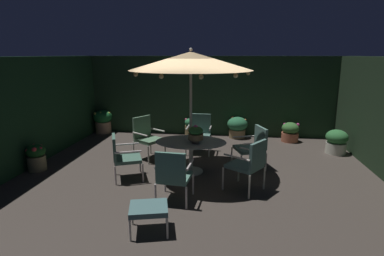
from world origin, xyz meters
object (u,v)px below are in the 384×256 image
at_px(patio_chair_east, 146,135).
at_px(patio_chair_northeast, 199,131).
at_px(potted_plant_back_left, 36,157).
at_px(centerpiece_planter, 196,133).
at_px(potted_plant_right_near, 190,126).
at_px(potted_plant_left_near, 290,132).
at_px(potted_plant_front_corner, 237,127).
at_px(patio_chair_south, 173,174).
at_px(patio_chair_north, 253,145).
at_px(patio_dining_table, 191,147).
at_px(ottoman_footrest, 149,209).
at_px(patio_umbrella, 191,61).
at_px(patio_chair_southwest, 249,162).
at_px(potted_plant_right_far, 103,120).
at_px(potted_plant_back_center, 336,141).
at_px(patio_chair_southeast, 123,154).

bearing_deg(patio_chair_east, patio_chair_northeast, 27.99).
bearing_deg(potted_plant_back_left, patio_chair_east, 27.05).
distance_m(centerpiece_planter, potted_plant_right_near, 3.38).
distance_m(potted_plant_left_near, potted_plant_front_corner, 1.60).
distance_m(patio_chair_south, potted_plant_left_near, 5.14).
xyz_separation_m(patio_chair_north, patio_chair_east, (-2.64, 0.30, 0.07)).
bearing_deg(patio_chair_northeast, patio_chair_north, -35.62).
height_order(patio_dining_table, ottoman_footrest, patio_dining_table).
distance_m(patio_chair_south, potted_plant_back_left, 3.58).
distance_m(patio_umbrella, ottoman_footrest, 3.21).
bearing_deg(potted_plant_left_near, patio_chair_southwest, -111.28).
bearing_deg(potted_plant_back_left, patio_chair_south, -18.60).
bearing_deg(patio_dining_table, patio_chair_north, 20.09).
bearing_deg(patio_chair_south, potted_plant_front_corner, 75.35).
relative_size(potted_plant_right_near, potted_plant_right_far, 0.74).
bearing_deg(potted_plant_left_near, patio_dining_table, -133.15).
relative_size(patio_chair_southwest, potted_plant_back_center, 1.59).
bearing_deg(patio_chair_southwest, patio_chair_south, -154.30).
relative_size(potted_plant_back_center, potted_plant_right_near, 1.13).
relative_size(patio_chair_northeast, patio_chair_southeast, 1.06).
bearing_deg(potted_plant_left_near, potted_plant_front_corner, 171.15).
distance_m(patio_chair_south, ottoman_footrest, 0.98).
xyz_separation_m(patio_chair_south, potted_plant_left_near, (2.77, 4.32, -0.26)).
xyz_separation_m(patio_dining_table, potted_plant_front_corner, (1.08, 3.08, -0.23)).
height_order(potted_plant_left_near, potted_plant_back_left, potted_plant_back_left).
distance_m(patio_chair_northeast, potted_plant_back_left, 3.98).
relative_size(potted_plant_front_corner, potted_plant_right_near, 1.16).
bearing_deg(potted_plant_left_near, patio_chair_east, -152.57).
xyz_separation_m(patio_chair_south, patio_chair_southwest, (1.34, 0.65, 0.04)).
height_order(ottoman_footrest, potted_plant_right_near, potted_plant_right_near).
bearing_deg(patio_chair_east, ottoman_footrest, -73.78).
bearing_deg(patio_chair_northeast, patio_chair_south, -92.80).
bearing_deg(potted_plant_back_left, centerpiece_planter, 3.24).
distance_m(patio_chair_south, patio_chair_southwest, 1.49).
height_order(ottoman_footrest, potted_plant_left_near, potted_plant_left_near).
bearing_deg(patio_chair_south, potted_plant_left_near, 57.28).
xyz_separation_m(patio_umbrella, potted_plant_front_corner, (1.08, 3.08, -2.09)).
distance_m(patio_umbrella, patio_chair_southeast, 2.41).
height_order(potted_plant_left_near, potted_plant_front_corner, potted_plant_front_corner).
bearing_deg(patio_chair_southwest, patio_chair_northeast, 117.31).
bearing_deg(patio_chair_southwest, centerpiece_planter, 147.79).
distance_m(patio_umbrella, potted_plant_front_corner, 3.87).
bearing_deg(patio_umbrella, potted_plant_right_far, 137.46).
height_order(patio_dining_table, patio_chair_southwest, patio_chair_southwest).
relative_size(patio_dining_table, patio_chair_southeast, 1.64).
bearing_deg(potted_plant_front_corner, potted_plant_back_center, -26.19).
bearing_deg(patio_chair_southwest, patio_dining_table, 145.81).
bearing_deg(patio_chair_east, centerpiece_planter, -34.70).
bearing_deg(patio_umbrella, patio_chair_south, -94.46).
bearing_deg(potted_plant_back_left, potted_plant_front_corner, 36.79).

